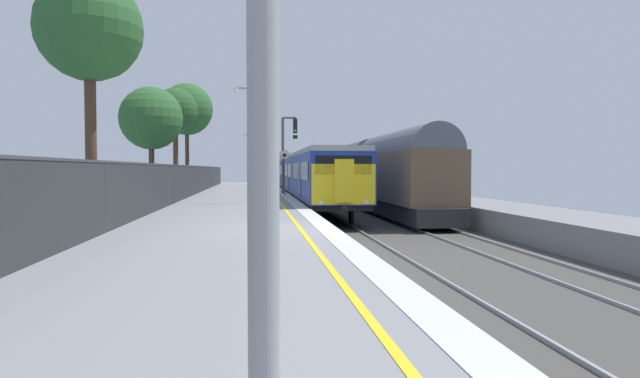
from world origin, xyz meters
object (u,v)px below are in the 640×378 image
Objects in this scene: background_tree_left at (151,120)px; background_tree_back at (92,33)px; background_tree_centre at (186,111)px; background_tree_right at (174,111)px; speed_limit_sign at (284,167)px; freight_train_adjacent_track at (374,171)px; signal_gantry at (287,146)px; platform_lamp_mid at (255,134)px; commuter_train_at_platform at (301,174)px; platform_lamp_far at (254,155)px.

background_tree_back is (1.35, -17.01, 1.16)m from background_tree_left.
background_tree_centre is 4.23m from background_tree_right.
freight_train_adjacent_track is at bearing 10.86° from speed_limit_sign.
signal_gantry reaches higher than freight_train_adjacent_track.
background_tree_left is at bearing 94.53° from background_tree_back.
platform_lamp_mid reaches higher than signal_gantry.
background_tree_right is at bearing 87.60° from background_tree_left.
signal_gantry is 0.68× the size of background_tree_right.
commuter_train_at_platform is 5.62× the size of background_tree_back.
platform_lamp_far is (-0.00, 24.65, -0.37)m from platform_lamp_mid.
background_tree_centre is at bearing 121.00° from speed_limit_sign.
background_tree_left is 11.96m from background_tree_centre.
platform_lamp_mid is 0.65× the size of background_tree_centre.
background_tree_back is at bearing -88.71° from background_tree_centre.
commuter_train_at_platform is 6.17m from signal_gantry.
speed_limit_sign is at bearing -169.14° from freight_train_adjacent_track.
background_tree_back is (-12.55, -17.70, 4.25)m from freight_train_adjacent_track.
background_tree_right is (-9.58, -1.43, 4.66)m from commuter_train_at_platform.
platform_lamp_far reaches higher than commuter_train_at_platform.
platform_lamp_mid reaches higher than speed_limit_sign.
background_tree_right is at bearing 92.39° from background_tree_back.
speed_limit_sign is at bearing -101.00° from commuter_train_at_platform.
signal_gantry reaches higher than platform_lamp_far.
commuter_train_at_platform is at bearing -16.61° from background_tree_centre.
freight_train_adjacent_track is 5.96m from speed_limit_sign.
background_tree_left is at bearing 176.91° from speed_limit_sign.
platform_lamp_mid is at bearing -102.47° from commuter_train_at_platform.
background_tree_right is 24.66m from background_tree_back.
background_tree_left is (-6.23, 7.51, 1.27)m from platform_lamp_mid.
platform_lamp_far is at bearing 58.14° from background_tree_right.
background_tree_back is at bearing -112.02° from speed_limit_sign.
platform_lamp_far reaches higher than freight_train_adjacent_track.
platform_lamp_mid is (-2.18, -10.91, 0.08)m from signal_gantry.
commuter_train_at_platform is 15.00× the size of speed_limit_sign.
platform_lamp_mid is at bearing -50.31° from background_tree_left.
platform_lamp_mid is at bearing -90.00° from platform_lamp_far.
background_tree_left is at bearing -93.39° from background_tree_centre.
background_tree_left is at bearing -157.97° from signal_gantry.
signal_gantry is at bearing -47.42° from background_tree_centre.
freight_train_adjacent_track is 22.11m from background_tree_back.
freight_train_adjacent_track is 14.26m from background_tree_left.
signal_gantry is at bearing 22.03° from background_tree_left.
commuter_train_at_platform is 10.90m from background_tree_centre.
commuter_train_at_platform is at bearing 77.53° from platform_lamp_mid.
speed_limit_sign is 0.57× the size of platform_lamp_far.
freight_train_adjacent_track is 17.95m from background_tree_centre.
background_tree_back is (-8.55, -26.07, 4.50)m from commuter_train_at_platform.
signal_gantry is at bearing 78.68° from platform_lamp_mid.
commuter_train_at_platform is at bearing 79.00° from speed_limit_sign.
background_tree_left is (-9.90, -9.06, 3.34)m from commuter_train_at_platform.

